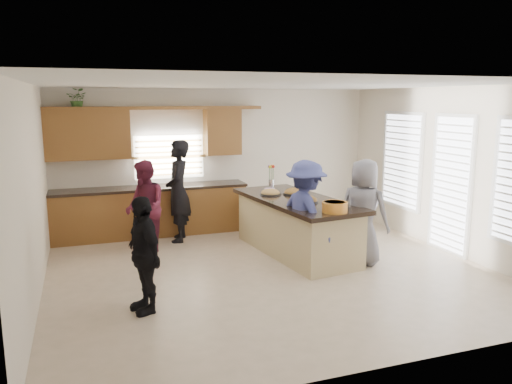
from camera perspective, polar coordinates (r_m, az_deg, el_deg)
name	(u,v)px	position (r m, az deg, el deg)	size (l,w,h in m)	color
floor	(270,271)	(7.75, 1.63, -8.97)	(6.50, 6.50, 0.00)	beige
room_shell	(271,147)	(7.34, 1.70, 5.17)	(6.52, 6.02, 2.81)	silver
back_cabinetry	(148,188)	(9.76, -12.25, 0.41)	(4.08, 0.66, 2.46)	brown
right_wall_glazing	(453,175)	(8.97, 21.61, 1.81)	(0.06, 4.00, 2.25)	white
island	(296,227)	(8.51, 4.62, -4.03)	(1.48, 2.82, 0.95)	tan
platter_front	(306,200)	(8.12, 5.76, -0.96)	(0.39, 0.39, 0.16)	black
platter_mid	(294,193)	(8.77, 4.42, -0.07)	(0.40, 0.40, 0.16)	black
platter_back	(270,193)	(8.71, 1.66, -0.13)	(0.37, 0.37, 0.15)	black
salad_bowl	(335,206)	(7.43, 8.99, -1.64)	(0.38, 0.38, 0.15)	orange
clear_cup	(349,203)	(7.82, 10.56, -1.30)	(0.07, 0.07, 0.11)	white
plate_stack	(270,190)	(9.07, 1.58, 0.27)	(0.19, 0.19, 0.04)	#B88AC9
flower_vase	(271,175)	(9.29, 1.78, 1.93)	(0.14, 0.14, 0.44)	silver
potted_plant	(78,99)	(9.64, -19.72, 9.95)	(0.34, 0.30, 0.38)	#406E2C
woman_left_back	(178,191)	(9.24, -8.89, 0.10)	(0.68, 0.45, 1.87)	black
woman_left_mid	(145,207)	(8.65, -12.55, -1.68)	(0.77, 0.60, 1.59)	maroon
woman_left_front	(144,254)	(6.27, -12.73, -6.98)	(0.85, 0.35, 1.45)	black
woman_right_back	(306,215)	(7.69, 5.71, -2.62)	(1.09, 0.63, 1.69)	#3F468A
woman_right_front	(363,212)	(8.05, 12.16, -2.24)	(0.82, 0.53, 1.68)	slate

